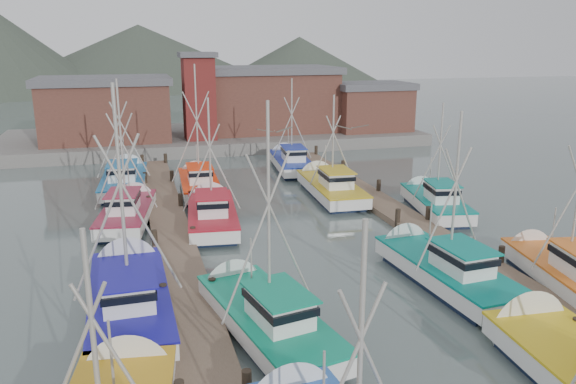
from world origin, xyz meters
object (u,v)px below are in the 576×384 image
object	(u,v)px
lookout_tower	(199,95)
boat_12	(199,183)
boat_4	(262,314)
boat_8	(212,213)

from	to	relation	value
lookout_tower	boat_12	xyz separation A→B (m)	(-2.25, -16.31, -4.87)
boat_4	lookout_tower	bearing A→B (deg)	75.04
lookout_tower	boat_12	world-z (taller)	lookout_tower
boat_4	boat_12	bearing A→B (deg)	78.16
boat_8	boat_12	bearing A→B (deg)	94.88
boat_8	boat_12	world-z (taller)	boat_12
lookout_tower	boat_8	bearing A→B (deg)	-95.76
boat_4	boat_8	distance (m)	13.66
lookout_tower	boat_8	size ratio (longest dim) A/B	0.93
boat_8	boat_12	size ratio (longest dim) A/B	0.92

